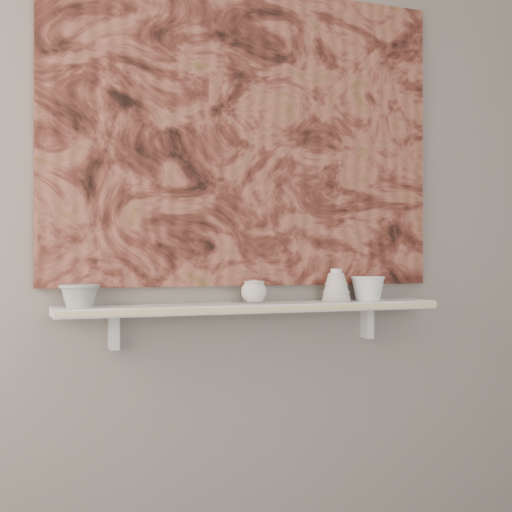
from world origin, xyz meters
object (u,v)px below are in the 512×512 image
bowl_white (368,288)px  bowl_grey (80,295)px  bell_vessel (336,285)px  cup_cream (254,292)px  painting (247,136)px  shelf (255,307)px

bowl_white → bowl_grey: bearing=180.0°
bell_vessel → bowl_white: 0.14m
cup_cream → painting: bearing=86.9°
cup_cream → bowl_white: bearing=0.0°
shelf → bowl_grey: 0.61m
cup_cream → bell_vessel: bell_vessel is taller
painting → cup_cream: 0.57m
bowl_grey → cup_cream: 0.61m
painting → bowl_grey: bearing=-172.5°
painting → bell_vessel: 0.64m
shelf → bell_vessel: size_ratio=11.44×
shelf → painting: (0.00, 0.08, 0.62)m
bell_vessel → painting: bearing=166.0°
bell_vessel → shelf: bearing=180.0°
bell_vessel → bowl_grey: bearing=180.0°
bell_vessel → bowl_white: size_ratio=0.95×
bowl_grey → cup_cream: bearing=0.0°
bowl_grey → shelf: bearing=0.0°
bowl_grey → bell_vessel: bearing=0.0°
painting → cup_cream: (-0.00, -0.08, -0.57)m
shelf → painting: 0.63m
painting → bowl_white: bearing=-10.0°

